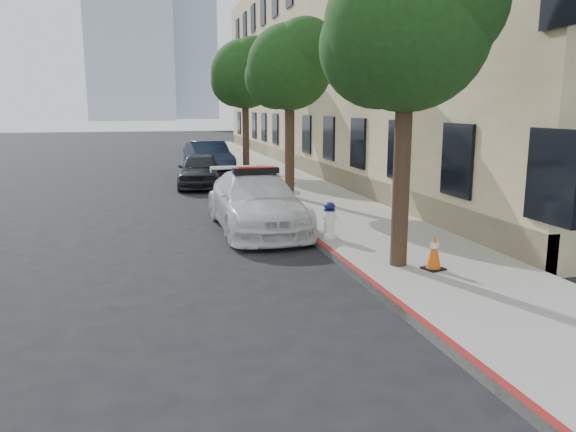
# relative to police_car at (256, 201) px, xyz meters

# --- Properties ---
(ground) EXTENTS (120.00, 120.00, 0.00)m
(ground) POSITION_rel_police_car_xyz_m (-1.10, -2.18, -0.70)
(ground) COLOR black
(ground) RESTS_ON ground
(sidewalk) EXTENTS (3.20, 50.00, 0.15)m
(sidewalk) POSITION_rel_police_car_xyz_m (2.50, 7.82, -0.62)
(sidewalk) COLOR gray
(sidewalk) RESTS_ON ground
(curb_strip) EXTENTS (0.12, 50.00, 0.15)m
(curb_strip) POSITION_rel_police_car_xyz_m (0.96, 7.82, -0.62)
(curb_strip) COLOR maroon
(curb_strip) RESTS_ON ground
(building) EXTENTS (8.00, 36.00, 10.00)m
(building) POSITION_rel_police_car_xyz_m (8.10, 12.82, 4.30)
(building) COLOR tan
(building) RESTS_ON ground
(tower_right) EXTENTS (14.00, 14.00, 44.00)m
(tower_right) POSITION_rel_police_car_xyz_m (7.90, 132.82, 21.30)
(tower_right) COLOR #9EA8B7
(tower_right) RESTS_ON ground
(tree_near) EXTENTS (2.92, 2.82, 5.62)m
(tree_near) POSITION_rel_police_car_xyz_m (1.83, -4.20, 3.58)
(tree_near) COLOR black
(tree_near) RESTS_ON sidewalk
(tree_mid) EXTENTS (2.77, 2.64, 5.43)m
(tree_mid) POSITION_rel_police_car_xyz_m (1.83, 3.80, 3.46)
(tree_mid) COLOR black
(tree_mid) RESTS_ON sidewalk
(tree_far) EXTENTS (3.10, 3.00, 5.81)m
(tree_far) POSITION_rel_police_car_xyz_m (1.83, 11.80, 3.69)
(tree_far) COLOR black
(tree_far) RESTS_ON sidewalk
(police_car) EXTENTS (2.01, 4.80, 1.54)m
(police_car) POSITION_rel_police_car_xyz_m (0.00, 0.00, 0.00)
(police_car) COLOR white
(police_car) RESTS_ON ground
(parked_car_mid) EXTENTS (1.97, 3.90, 1.27)m
(parked_car_mid) POSITION_rel_police_car_xyz_m (-0.65, 7.82, -0.06)
(parked_car_mid) COLOR black
(parked_car_mid) RESTS_ON ground
(parked_car_far) EXTENTS (1.96, 4.53, 1.45)m
(parked_car_far) POSITION_rel_police_car_xyz_m (0.10, 11.81, 0.03)
(parked_car_far) COLOR black
(parked_car_far) RESTS_ON ground
(fire_hydrant) EXTENTS (0.33, 0.30, 0.79)m
(fire_hydrant) POSITION_rel_police_car_xyz_m (1.25, -1.87, -0.16)
(fire_hydrant) COLOR white
(fire_hydrant) RESTS_ON sidewalk
(traffic_cone) EXTENTS (0.41, 0.41, 0.63)m
(traffic_cone) POSITION_rel_police_car_xyz_m (2.28, -4.60, -0.23)
(traffic_cone) COLOR black
(traffic_cone) RESTS_ON sidewalk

